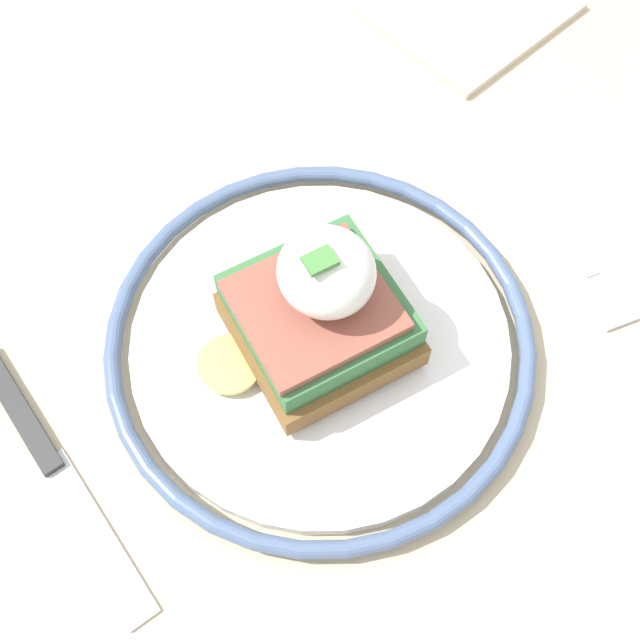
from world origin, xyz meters
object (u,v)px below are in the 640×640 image
Objects in this scene: sandwich at (320,308)px; fork at (566,237)px; napkin at (470,9)px; knife at (46,455)px; plate at (320,341)px.

sandwich is 0.18m from fork.
napkin reaches higher than fork.
knife is 0.44m from napkin.
sandwich reaches higher than napkin.
fork is at bearing 176.51° from sandwich.
fork is 0.21m from napkin.
sandwich is 0.17m from knife.
sandwich is 0.77× the size of fork.
sandwich is at bearing -3.49° from fork.
sandwich is at bearing -114.23° from plate.
plate is 0.17m from knife.
knife is (0.34, -0.02, 0.00)m from fork.
sandwich reaches higher than fork.
fork is 1.15× the size of napkin.
sandwich is at bearing 39.03° from napkin.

